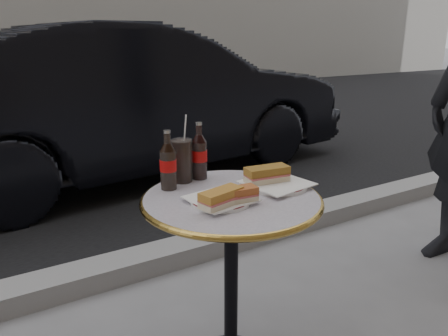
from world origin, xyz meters
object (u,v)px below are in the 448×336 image
cola_glass (182,160)px  plate_right (277,185)px  bistro_table (231,290)px  cola_bottle_left (168,160)px  cola_bottle_right (199,151)px  parked_car (136,101)px  plate_left (220,201)px

cola_glass → plate_right: bearing=-41.0°
plate_right → bistro_table: bearing=179.8°
plate_right → cola_bottle_left: 0.40m
cola_bottle_right → cola_bottle_left: bearing=-161.8°
cola_bottle_left → plate_right: bearing=-27.6°
parked_car → cola_bottle_left: bearing=156.4°
bistro_table → plate_left: bearing=-153.9°
cola_bottle_right → parked_car: size_ratio=0.05×
bistro_table → cola_glass: 0.51m
bistro_table → parked_car: parked_car is taller
bistro_table → plate_left: plate_left is taller
cola_glass → parked_car: 2.53m
plate_right → cola_glass: 0.36m
bistro_table → cola_bottle_left: size_ratio=3.42×
plate_left → plate_right: (0.25, 0.03, 0.00)m
cola_bottle_right → cola_glass: (-0.07, 0.00, -0.03)m
plate_left → cola_bottle_right: bearing=77.0°
cola_bottle_right → plate_left: bearing=-103.0°
parked_car → plate_left: bearing=159.4°
plate_left → plate_right: size_ratio=0.90×
cola_bottle_left → cola_bottle_right: 0.16m
cola_bottle_left → bistro_table: bearing=-49.6°
cola_bottle_left → cola_bottle_right: cola_bottle_right is taller
cola_bottle_left → cola_bottle_right: (0.15, 0.05, 0.00)m
cola_bottle_right → cola_glass: size_ratio=1.34×
bistro_table → cola_bottle_left: 0.53m
cola_glass → cola_bottle_left: bearing=-146.4°
parked_car → cola_bottle_right: bearing=159.3°
cola_glass → parked_car: (0.70, 2.42, -0.14)m
cola_bottle_right → parked_car: 2.51m
cola_bottle_left → cola_bottle_right: bearing=18.2°
bistro_table → cola_bottle_right: bearing=90.5°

